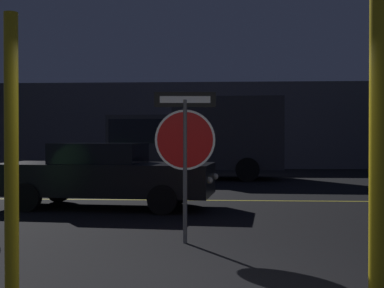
# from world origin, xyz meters

# --- Properties ---
(ground_plane) EXTENTS (260.00, 260.00, 0.00)m
(ground_plane) POSITION_xyz_m (0.00, 0.00, 0.00)
(ground_plane) COLOR black
(road_center_stripe) EXTENTS (43.56, 0.12, 0.01)m
(road_center_stripe) POSITION_xyz_m (0.00, 7.58, 0.00)
(road_center_stripe) COLOR gold
(road_center_stripe) RESTS_ON ground_plane
(stop_sign) EXTENTS (0.90, 0.08, 2.21)m
(stop_sign) POSITION_xyz_m (-0.19, 2.29, 1.53)
(stop_sign) COLOR #4C4C51
(stop_sign) RESTS_ON ground_plane
(yellow_pole_left) EXTENTS (0.14, 0.14, 2.75)m
(yellow_pole_left) POSITION_xyz_m (-1.67, -0.47, 1.38)
(yellow_pole_left) COLOR yellow
(yellow_pole_left) RESTS_ON ground_plane
(yellow_pole_right) EXTENTS (0.16, 0.16, 2.88)m
(yellow_pole_right) POSITION_xyz_m (1.81, -0.39, 1.44)
(yellow_pole_right) COLOR yellow
(yellow_pole_right) RESTS_ON ground_plane
(passing_car_2) EXTENTS (4.86, 2.20, 1.42)m
(passing_car_2) POSITION_xyz_m (-2.23, 6.10, 0.72)
(passing_car_2) COLOR black
(passing_car_2) RESTS_ON ground_plane
(delivery_truck) EXTENTS (6.45, 2.83, 3.00)m
(delivery_truck) POSITION_xyz_m (-0.62, 14.44, 1.60)
(delivery_truck) COLOR #2D2D33
(delivery_truck) RESTS_ON ground_plane
(building_backdrop) EXTENTS (34.75, 4.25, 4.27)m
(building_backdrop) POSITION_xyz_m (-2.36, 22.90, 2.14)
(building_backdrop) COLOR #4C4C56
(building_backdrop) RESTS_ON ground_plane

